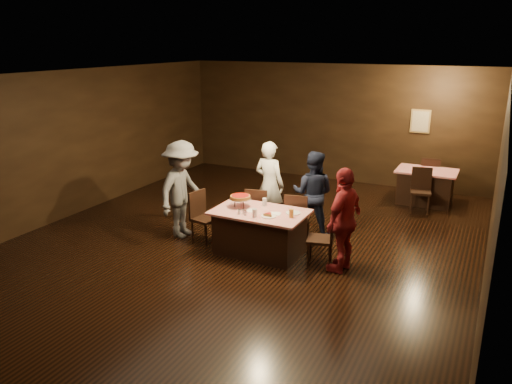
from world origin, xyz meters
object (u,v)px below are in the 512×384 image
Objects in this scene: back_table at (425,187)px; chair_far_left at (258,211)px; diner_navy_hoodie at (313,194)px; glass_amber at (291,213)px; chair_end_left at (205,218)px; diner_red_shirt at (344,220)px; glass_back at (265,202)px; main_table at (260,232)px; chair_back_near at (421,191)px; plate_empty at (293,213)px; glass_front_left at (255,213)px; chair_far_right at (298,218)px; pizza_stand at (240,197)px; diner_white_jacket at (269,185)px; diner_grey_knit at (182,189)px; chair_back_far at (430,177)px; chair_end_right at (320,238)px.

chair_far_left is (-2.54, -3.42, 0.09)m from back_table.
diner_navy_hoodie reaches higher than glass_amber.
diner_red_shirt is (2.58, -0.01, 0.38)m from chair_end_left.
main_table is at bearing -80.54° from glass_back.
plate_empty is (-1.59, -3.32, 0.30)m from chair_back_near.
chair_end_left is 6.79× the size of glass_back.
chair_back_near is at bearing -32.20° from chair_end_left.
plate_empty is at bearing 41.99° from glass_front_left.
pizza_stand is (-0.80, -0.70, 0.48)m from chair_far_right.
chair_far_right is at bearing -132.97° from chair_back_near.
diner_navy_hoodie reaches higher than glass_front_left.
diner_white_jacket is (-2.55, -2.22, 0.39)m from chair_back_near.
chair_back_near is 0.58× the size of diner_navy_hoodie.
chair_far_right is 0.52× the size of diner_grey_knit.
chair_end_left is at bearing 16.50° from chair_far_right.
glass_front_left is at bearing 61.50° from chair_back_far.
back_table is at bearing -123.53° from diner_white_jacket.
chair_back_near is 3.40m from diner_white_jacket.
chair_far_right is (-1.74, -3.42, 0.09)m from back_table.
chair_back_far is 3.80× the size of plate_empty.
diner_grey_knit is at bearing -132.86° from back_table.
back_table is 4.52m from glass_amber.
chair_back_near is 2.80m from diner_navy_hoodie.
diner_navy_hoodie reaches higher than chair_far_right.
plate_empty is 1.79× the size of glass_back.
diner_red_shirt is 6.82× the size of plate_empty.
diner_grey_knit is at bearing 167.25° from glass_front_left.
diner_grey_knit reaches higher than glass_amber.
chair_end_right is 0.56× the size of diner_red_shirt.
main_table is at bearing -79.17° from chair_end_left.
glass_amber is (0.05, -0.20, 0.06)m from plate_empty.
chair_far_left is at bearing 90.00° from pizza_stand.
chair_back_near is at bearing -90.00° from back_table.
pizza_stand is at bearing -105.11° from chair_end_right.
diner_grey_knit reaches higher than chair_far_right.
chair_far_left is 0.58× the size of diner_navy_hoodie.
main_table is at bearing 115.37° from diner_white_jacket.
diner_grey_knit is 1.62m from glass_back.
pizza_stand is 0.97m from plate_empty.
plate_empty is at bearing -87.56° from diner_grey_knit.
glass_amber is at bearing -28.30° from glass_back.
plate_empty is at bearing -14.04° from glass_back.
chair_end_left is (-0.70, -0.75, 0.00)m from chair_far_left.
chair_far_right is at bearing 71.57° from glass_front_left.
chair_far_right is 0.58× the size of diner_navy_hoodie.
chair_far_right is at bearing 60.49° from chair_back_far.
chair_end_left is 1.00× the size of chair_back_near.
diner_grey_knit reaches higher than main_table.
chair_back_near reaches higher than glass_back.
diner_grey_knit reaches higher than chair_end_left.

